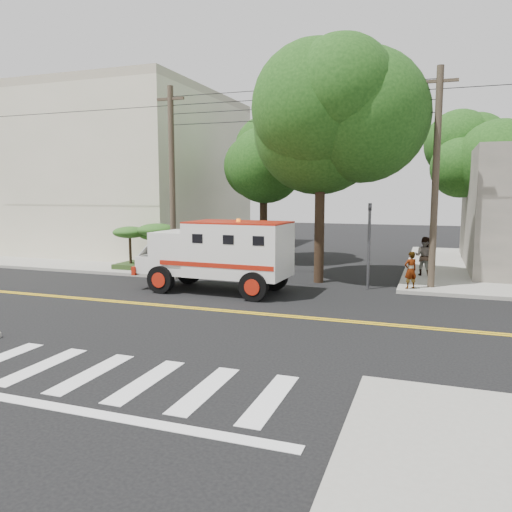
% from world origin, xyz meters
% --- Properties ---
extents(ground, '(100.00, 100.00, 0.00)m').
position_xyz_m(ground, '(0.00, 0.00, 0.00)').
color(ground, black).
rests_on(ground, ground).
extents(sidewalk_nw, '(17.00, 17.00, 0.15)m').
position_xyz_m(sidewalk_nw, '(-13.50, 13.50, 0.07)').
color(sidewalk_nw, gray).
rests_on(sidewalk_nw, ground).
extents(building_left, '(16.00, 14.00, 10.00)m').
position_xyz_m(building_left, '(-15.50, 15.00, 5.15)').
color(building_left, beige).
rests_on(building_left, sidewalk_nw).
extents(utility_pole_left, '(0.28, 0.28, 9.00)m').
position_xyz_m(utility_pole_left, '(-5.60, 6.00, 4.50)').
color(utility_pole_left, '#382D23').
rests_on(utility_pole_left, ground).
extents(utility_pole_right, '(0.28, 0.28, 9.00)m').
position_xyz_m(utility_pole_right, '(6.30, 6.20, 4.50)').
color(utility_pole_right, '#382D23').
rests_on(utility_pole_right, ground).
extents(tree_main, '(6.08, 5.70, 9.85)m').
position_xyz_m(tree_main, '(1.94, 6.21, 7.20)').
color(tree_main, black).
rests_on(tree_main, ground).
extents(tree_left, '(4.48, 4.20, 7.70)m').
position_xyz_m(tree_left, '(-2.68, 11.79, 5.73)').
color(tree_left, black).
rests_on(tree_left, ground).
extents(tree_right, '(4.80, 4.50, 8.20)m').
position_xyz_m(tree_right, '(8.84, 15.77, 6.09)').
color(tree_right, black).
rests_on(tree_right, ground).
extents(traffic_signal, '(0.15, 0.18, 3.60)m').
position_xyz_m(traffic_signal, '(3.80, 5.60, 2.23)').
color(traffic_signal, '#3F3F42').
rests_on(traffic_signal, ground).
extents(accessibility_sign, '(0.45, 0.10, 2.02)m').
position_xyz_m(accessibility_sign, '(-6.20, 6.17, 1.37)').
color(accessibility_sign, '#3F3F42').
rests_on(accessibility_sign, ground).
extents(palm_planter, '(3.52, 2.63, 2.36)m').
position_xyz_m(palm_planter, '(-7.44, 6.62, 1.65)').
color(palm_planter, '#1E3314').
rests_on(palm_planter, sidewalk_nw).
extents(armored_truck, '(6.45, 2.81, 2.89)m').
position_xyz_m(armored_truck, '(-1.81, 2.99, 1.65)').
color(armored_truck, silver).
rests_on(armored_truck, ground).
extents(pedestrian_a, '(0.66, 0.62, 1.52)m').
position_xyz_m(pedestrian_a, '(5.50, 5.50, 0.91)').
color(pedestrian_a, gray).
rests_on(pedestrian_a, sidewalk_ne).
extents(pedestrian_b, '(1.07, 0.96, 1.83)m').
position_xyz_m(pedestrian_b, '(5.95, 9.12, 1.07)').
color(pedestrian_b, gray).
rests_on(pedestrian_b, sidewalk_ne).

